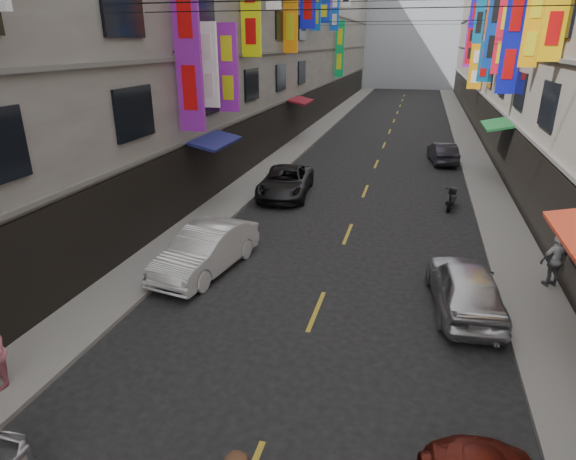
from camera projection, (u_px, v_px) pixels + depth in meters
The scene contains 13 objects.
sidewalk_left at pixel (304, 140), 36.47m from camera, with size 2.00×90.00×0.12m, color slate.
sidewalk_right at pixel (471, 149), 33.57m from camera, with size 2.00×90.00×0.12m, color slate.
building_row_left at pixel (224, 5), 34.47m from camera, with size 10.14×90.00×19.00m.
haze_block at pixel (414, 15), 75.99m from camera, with size 18.00×8.00×22.00m, color #ABB4BE.
shop_signage at pixel (384, 0), 25.80m from camera, with size 14.00×55.00×11.81m.
street_awnings at pixel (328, 146), 19.86m from camera, with size 13.99×35.20×0.41m.
lane_markings at pixel (380, 154), 32.34m from camera, with size 0.12×80.20×0.01m.
scooter_far_right at pixel (452, 199), 21.65m from camera, with size 0.62×1.79×1.14m.
car_left_mid at pixel (206, 250), 15.58m from camera, with size 1.57×4.49×1.48m, color silver.
car_left_far at pixel (286, 182), 23.37m from camera, with size 2.26×4.91×1.36m, color black.
car_right_mid at pixel (465, 286), 13.29m from camera, with size 1.70×4.22×1.44m, color silver.
car_right_far at pixel (443, 153), 29.68m from camera, with size 1.33×3.82×1.26m, color #29272F.
pedestrian_rfar at pixel (555, 261), 14.32m from camera, with size 0.95×0.54×1.62m, color #565658.
Camera 1 is at (2.26, 6.49, 7.02)m, focal length 30.00 mm.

